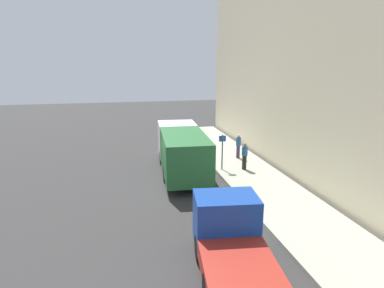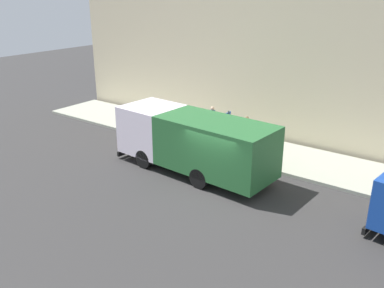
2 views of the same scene
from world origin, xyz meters
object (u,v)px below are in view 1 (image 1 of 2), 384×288
(large_utility_truck, at_px, (182,149))
(pedestrian_standing, at_px, (238,145))
(small_flatbed_truck, at_px, (232,242))
(street_sign_post, at_px, (222,149))
(pedestrian_walking, at_px, (245,156))

(large_utility_truck, distance_m, pedestrian_standing, 4.73)
(small_flatbed_truck, distance_m, street_sign_post, 9.80)
(small_flatbed_truck, distance_m, pedestrian_standing, 12.42)
(large_utility_truck, relative_size, street_sign_post, 3.52)
(small_flatbed_truck, height_order, street_sign_post, street_sign_post)
(pedestrian_walking, relative_size, street_sign_post, 0.75)
(small_flatbed_truck, bearing_deg, pedestrian_standing, 75.38)
(large_utility_truck, height_order, pedestrian_standing, large_utility_truck)
(large_utility_truck, bearing_deg, pedestrian_walking, -4.79)
(small_flatbed_truck, height_order, pedestrian_walking, small_flatbed_truck)
(pedestrian_walking, relative_size, pedestrian_standing, 0.99)
(pedestrian_walking, bearing_deg, pedestrian_standing, -157.54)
(small_flatbed_truck, relative_size, pedestrian_walking, 3.06)
(small_flatbed_truck, distance_m, pedestrian_walking, 10.01)
(pedestrian_walking, height_order, pedestrian_standing, pedestrian_standing)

